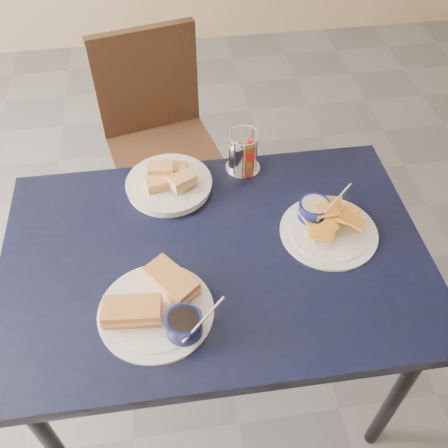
{
  "coord_description": "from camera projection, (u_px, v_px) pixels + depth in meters",
  "views": [
    {
      "loc": [
        -0.15,
        -0.96,
        1.81
      ],
      "look_at": [
        -0.02,
        -0.08,
        0.82
      ],
      "focal_mm": 40.0,
      "sensor_mm": 36.0,
      "label": 1
    }
  ],
  "objects": [
    {
      "name": "ground",
      "position": [
        226.0,
        346.0,
        2.0
      ],
      "size": [
        6.0,
        6.0,
        0.0
      ],
      "primitive_type": "plane",
      "color": "#5A595F",
      "rests_on": "ground"
    },
    {
      "name": "dining_table",
      "position": [
        216.0,
        269.0,
        1.41
      ],
      "size": [
        1.16,
        0.78,
        0.75
      ],
      "color": "black",
      "rests_on": "ground"
    },
    {
      "name": "chair_far",
      "position": [
        162.0,
        126.0,
        2.11
      ],
      "size": [
        0.51,
        0.5,
        0.91
      ],
      "color": "black",
      "rests_on": "ground"
    },
    {
      "name": "sandwich_plate",
      "position": [
        159.0,
        307.0,
        1.21
      ],
      "size": [
        0.31,
        0.29,
        0.12
      ],
      "color": "white",
      "rests_on": "dining_table"
    },
    {
      "name": "plantain_plate",
      "position": [
        324.0,
        223.0,
        1.4
      ],
      "size": [
        0.27,
        0.27,
        0.12
      ],
      "color": "white",
      "rests_on": "dining_table"
    },
    {
      "name": "bread_basket",
      "position": [
        169.0,
        182.0,
        1.51
      ],
      "size": [
        0.26,
        0.26,
        0.07
      ],
      "color": "white",
      "rests_on": "dining_table"
    },
    {
      "name": "condiment_caddy",
      "position": [
        242.0,
        155.0,
        1.55
      ],
      "size": [
        0.11,
        0.11,
        0.14
      ],
      "color": "silver",
      "rests_on": "dining_table"
    }
  ]
}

